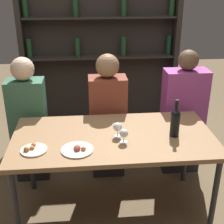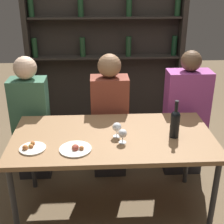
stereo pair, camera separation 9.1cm
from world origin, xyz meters
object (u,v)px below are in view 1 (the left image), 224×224
object	(u,v)px
food_plate_0	(77,149)
seated_person_left	(29,123)
wine_glass_1	(124,134)
seated_person_center	(107,119)
wine_bottle	(175,121)
food_plate_1	(33,149)
seated_person_right	(183,117)
wine_glass_0	(118,127)

from	to	relation	value
food_plate_0	seated_person_left	bearing A→B (deg)	121.34
wine_glass_1	seated_person_center	xyz separation A→B (m)	(-0.07, 0.69, -0.20)
wine_bottle	wine_glass_1	distance (m)	0.42
food_plate_0	food_plate_1	bearing A→B (deg)	174.53
food_plate_0	food_plate_1	distance (m)	0.32
food_plate_1	seated_person_right	xyz separation A→B (m)	(1.35, 0.75, -0.14)
wine_glass_1	food_plate_0	bearing A→B (deg)	-165.14
wine_bottle	wine_glass_1	size ratio (longest dim) A/B	2.73
wine_bottle	food_plate_1	world-z (taller)	wine_bottle
food_plate_0	food_plate_1	size ratio (longest dim) A/B	1.22
wine_bottle	seated_person_left	bearing A→B (deg)	153.45
wine_glass_1	wine_glass_0	bearing A→B (deg)	110.08
food_plate_0	seated_person_right	size ratio (longest dim) A/B	0.19
wine_glass_1	seated_person_right	size ratio (longest dim) A/B	0.09
seated_person_center	seated_person_right	world-z (taller)	seated_person_right
wine_glass_0	seated_person_right	bearing A→B (deg)	39.37
wine_glass_0	seated_person_right	distance (m)	0.95
wine_glass_0	seated_person_center	xyz separation A→B (m)	(-0.03, 0.59, -0.21)
wine_glass_1	seated_person_center	world-z (taller)	seated_person_center
seated_person_center	wine_bottle	bearing A→B (deg)	-52.11
wine_bottle	seated_person_center	bearing A→B (deg)	127.89
food_plate_0	seated_person_center	xyz separation A→B (m)	(0.28, 0.78, -0.14)
wine_glass_0	food_plate_1	size ratio (longest dim) A/B	0.62
wine_bottle	food_plate_0	distance (m)	0.78
wine_glass_1	food_plate_1	size ratio (longest dim) A/B	0.58
food_plate_0	seated_person_right	xyz separation A→B (m)	(1.03, 0.78, -0.14)
food_plate_1	seated_person_left	world-z (taller)	seated_person_left
food_plate_1	seated_person_center	world-z (taller)	seated_person_center
wine_glass_1	seated_person_right	distance (m)	0.99
wine_glass_0	food_plate_1	world-z (taller)	wine_glass_0
food_plate_0	seated_person_center	size ratio (longest dim) A/B	0.19
wine_glass_1	seated_person_right	bearing A→B (deg)	45.19
seated_person_left	wine_glass_0	bearing A→B (deg)	-36.82
food_plate_0	seated_person_left	xyz separation A→B (m)	(-0.47, 0.78, -0.15)
wine_glass_0	food_plate_1	distance (m)	0.66
food_plate_0	wine_bottle	bearing A→B (deg)	12.11
seated_person_center	seated_person_right	distance (m)	0.75
wine_bottle	food_plate_1	bearing A→B (deg)	-173.02
seated_person_left	wine_glass_1	bearing A→B (deg)	-39.86
wine_bottle	food_plate_0	bearing A→B (deg)	-167.89
wine_glass_1	seated_person_left	distance (m)	1.09
wine_glass_0	seated_person_left	bearing A→B (deg)	143.18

